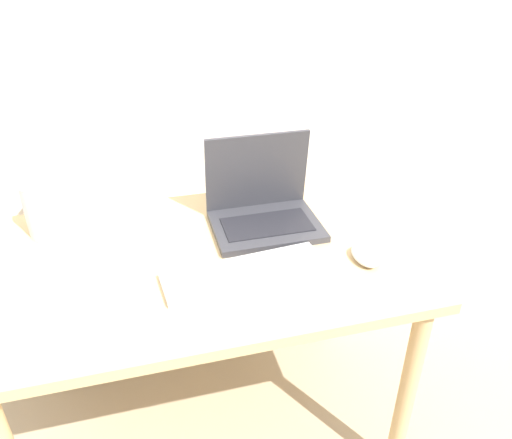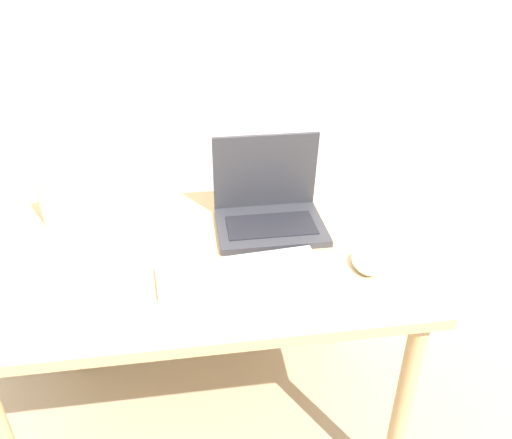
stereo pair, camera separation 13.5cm
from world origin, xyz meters
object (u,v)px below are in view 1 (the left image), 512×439
at_px(keyboard, 245,272).
at_px(mug, 5,303).
at_px(laptop, 263,206).
at_px(mp3_player, 261,244).
at_px(vase, 46,197).
at_px(mouse, 365,255).

height_order(keyboard, mug, mug).
xyz_separation_m(laptop, mp3_player, (-0.04, -0.12, -0.05)).
distance_m(mp3_player, mug, 0.66).
bearing_deg(mug, vase, 79.74).
xyz_separation_m(mp3_player, mug, (-0.65, -0.14, 0.04)).
relative_size(laptop, keyboard, 0.73).
distance_m(laptop, mp3_player, 0.14).
bearing_deg(mp3_player, vase, 157.44).
height_order(mouse, mp3_player, mouse).
distance_m(vase, mug, 0.39).
xyz_separation_m(laptop, mug, (-0.69, -0.27, -0.01)).
height_order(keyboard, vase, vase).
bearing_deg(mug, keyboard, 1.85).
relative_size(vase, mug, 2.67).
xyz_separation_m(mouse, mug, (-0.90, -0.00, 0.03)).
relative_size(keyboard, mug, 5.07).
relative_size(laptop, mp3_player, 5.04).
bearing_deg(mouse, laptop, 128.87).
bearing_deg(mp3_player, keyboard, -121.99).
height_order(laptop, keyboard, laptop).
relative_size(mouse, mug, 1.29).
bearing_deg(mouse, mug, -179.91).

